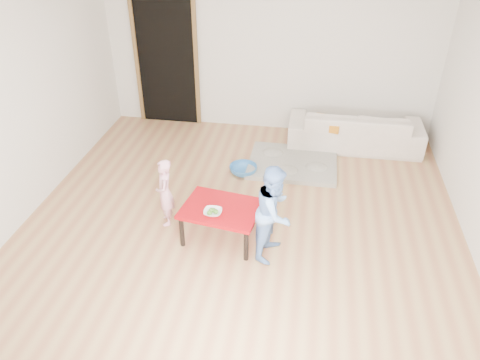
% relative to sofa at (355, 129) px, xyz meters
% --- Properties ---
extents(floor, '(5.00, 5.00, 0.01)m').
position_rel_sofa_xyz_m(floor, '(-1.34, -2.05, -0.28)').
color(floor, '#A86D48').
rests_on(floor, ground).
extents(back_wall, '(5.00, 0.02, 2.60)m').
position_rel_sofa_xyz_m(back_wall, '(-1.34, 0.45, 1.02)').
color(back_wall, silver).
rests_on(back_wall, floor).
extents(left_wall, '(0.02, 5.00, 2.60)m').
position_rel_sofa_xyz_m(left_wall, '(-3.84, -2.05, 1.02)').
color(left_wall, silver).
rests_on(left_wall, floor).
extents(doorway, '(1.02, 0.08, 2.11)m').
position_rel_sofa_xyz_m(doorway, '(-2.94, 0.43, 0.74)').
color(doorway, brown).
rests_on(doorway, back_wall).
extents(sofa, '(1.93, 0.76, 0.56)m').
position_rel_sofa_xyz_m(sofa, '(0.00, 0.00, 0.00)').
color(sofa, beige).
rests_on(sofa, floor).
extents(cushion, '(0.49, 0.46, 0.11)m').
position_rel_sofa_xyz_m(cushion, '(-0.42, -0.18, 0.14)').
color(cushion, orange).
rests_on(cushion, sofa).
extents(red_table, '(0.91, 0.74, 0.41)m').
position_rel_sofa_xyz_m(red_table, '(-1.51, -2.45, -0.08)').
color(red_table, '#9A080E').
rests_on(red_table, floor).
extents(bowl, '(0.19, 0.19, 0.05)m').
position_rel_sofa_xyz_m(bowl, '(-1.58, -2.58, 0.15)').
color(bowl, white).
rests_on(bowl, red_table).
extents(broccoli, '(0.12, 0.12, 0.06)m').
position_rel_sofa_xyz_m(broccoli, '(-1.58, -2.58, 0.16)').
color(broccoli, '#2D5919').
rests_on(broccoli, red_table).
extents(child_pink, '(0.27, 0.34, 0.81)m').
position_rel_sofa_xyz_m(child_pink, '(-2.19, -2.27, 0.12)').
color(child_pink, pink).
rests_on(child_pink, floor).
extents(child_blue, '(0.51, 0.59, 1.05)m').
position_rel_sofa_xyz_m(child_blue, '(-0.93, -2.59, 0.24)').
color(child_blue, '#69A1F3').
rests_on(child_blue, floor).
extents(basin, '(0.38, 0.38, 0.12)m').
position_rel_sofa_xyz_m(basin, '(-1.50, -1.06, -0.22)').
color(basin, '#2F6FB1').
rests_on(basin, floor).
extents(blanket, '(1.22, 1.02, 0.06)m').
position_rel_sofa_xyz_m(blanket, '(-0.85, -0.72, -0.25)').
color(blanket, '#A5A091').
rests_on(blanket, floor).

